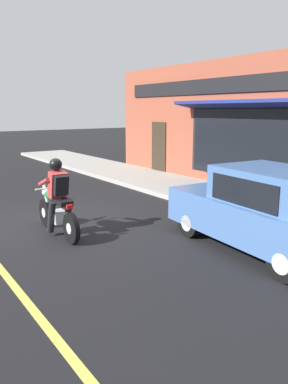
# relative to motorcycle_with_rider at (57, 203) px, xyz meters

# --- Properties ---
(ground_plane) EXTENTS (80.00, 80.00, 0.00)m
(ground_plane) POSITION_rel_motorcycle_with_rider_xyz_m (0.30, 0.73, -0.68)
(ground_plane) COLOR black
(sidewalk_curb) EXTENTS (2.60, 22.00, 0.14)m
(sidewalk_curb) POSITION_rel_motorcycle_with_rider_xyz_m (5.10, 3.73, -0.61)
(sidewalk_curb) COLOR #9E9B93
(sidewalk_curb) RESTS_ON ground
(storefront_building) EXTENTS (1.25, 11.22, 4.20)m
(storefront_building) POSITION_rel_motorcycle_with_rider_xyz_m (6.63, 1.73, 1.43)
(storefront_building) COLOR brown
(storefront_building) RESTS_ON ground
(motorcycle_with_rider) EXTENTS (0.56, 2.02, 1.62)m
(motorcycle_with_rider) POSITION_rel_motorcycle_with_rider_xyz_m (0.00, 0.00, 0.00)
(motorcycle_with_rider) COLOR black
(motorcycle_with_rider) RESTS_ON ground
(car_hatchback) EXTENTS (1.98, 3.91, 1.57)m
(car_hatchback) POSITION_rel_motorcycle_with_rider_xyz_m (2.75, -3.05, 0.09)
(car_hatchback) COLOR black
(car_hatchback) RESTS_ON ground
(trash_bin) EXTENTS (0.56, 0.56, 0.98)m
(trash_bin) POSITION_rel_motorcycle_with_rider_xyz_m (5.65, -0.22, -0.04)
(trash_bin) COLOR #514C47
(trash_bin) RESTS_ON sidewalk_curb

